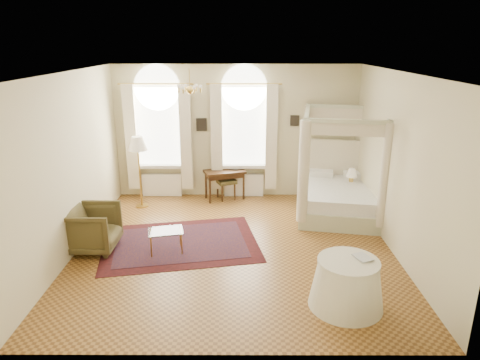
# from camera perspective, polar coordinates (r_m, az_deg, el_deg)

# --- Properties ---
(ground) EXTENTS (6.00, 6.00, 0.00)m
(ground) POSITION_cam_1_polar(r_m,az_deg,el_deg) (8.40, -0.76, -8.94)
(ground) COLOR olive
(ground) RESTS_ON ground
(room_walls) EXTENTS (6.00, 6.00, 6.00)m
(room_walls) POSITION_cam_1_polar(r_m,az_deg,el_deg) (7.71, -0.82, 4.29)
(room_walls) COLOR beige
(room_walls) RESTS_ON ground
(window_left) EXTENTS (1.62, 0.27, 3.29)m
(window_left) POSITION_cam_1_polar(r_m,az_deg,el_deg) (10.81, -10.72, 5.30)
(window_left) COLOR white
(window_left) RESTS_ON room_walls
(window_right) EXTENTS (1.62, 0.27, 3.29)m
(window_right) POSITION_cam_1_polar(r_m,az_deg,el_deg) (10.62, 0.53, 5.38)
(window_right) COLOR white
(window_right) RESTS_ON room_walls
(chandelier) EXTENTS (0.51, 0.45, 0.50)m
(chandelier) POSITION_cam_1_polar(r_m,az_deg,el_deg) (8.80, -6.72, 12.00)
(chandelier) COLOR #B5913C
(chandelier) RESTS_ON room_walls
(wall_pictures) EXTENTS (2.54, 0.03, 0.39)m
(wall_pictures) POSITION_cam_1_polar(r_m,az_deg,el_deg) (10.64, -0.08, 7.62)
(wall_pictures) COLOR black
(wall_pictures) RESTS_ON room_walls
(canopy_bed) EXTENTS (2.13, 2.46, 2.38)m
(canopy_bed) POSITION_cam_1_polar(r_m,az_deg,el_deg) (9.99, 13.09, -1.58)
(canopy_bed) COLOR #BCBE9B
(canopy_bed) RESTS_ON ground
(nightstand) EXTENTS (0.43, 0.39, 0.60)m
(nightstand) POSITION_cam_1_polar(r_m,az_deg,el_deg) (10.58, 14.21, -1.93)
(nightstand) COLOR #321E0D
(nightstand) RESTS_ON ground
(nightstand_lamp) EXTENTS (0.25, 0.25, 0.36)m
(nightstand_lamp) POSITION_cam_1_polar(r_m,az_deg,el_deg) (10.38, 14.67, 0.82)
(nightstand_lamp) COLOR #B5913C
(nightstand_lamp) RESTS_ON nightstand
(writing_desk) EXTENTS (1.10, 0.81, 0.74)m
(writing_desk) POSITION_cam_1_polar(r_m,az_deg,el_deg) (10.68, -2.07, 0.71)
(writing_desk) COLOR #321E0D
(writing_desk) RESTS_ON ground
(laptop) EXTENTS (0.34, 0.29, 0.02)m
(laptop) POSITION_cam_1_polar(r_m,az_deg,el_deg) (10.75, -0.87, 1.50)
(laptop) COLOR black
(laptop) RESTS_ON writing_desk
(stool) EXTENTS (0.59, 0.59, 0.52)m
(stool) POSITION_cam_1_polar(r_m,az_deg,el_deg) (10.74, -1.88, -0.34)
(stool) COLOR #48411E
(stool) RESTS_ON ground
(armchair) EXTENTS (0.96, 0.93, 0.87)m
(armchair) POSITION_cam_1_polar(r_m,az_deg,el_deg) (8.62, -19.15, -6.12)
(armchair) COLOR #473D1E
(armchair) RESTS_ON ground
(coffee_table) EXTENTS (0.72, 0.58, 0.44)m
(coffee_table) POSITION_cam_1_polar(r_m,az_deg,el_deg) (8.19, -9.90, -6.91)
(coffee_table) COLOR white
(coffee_table) RESTS_ON ground
(floor_lamp) EXTENTS (0.44, 0.44, 1.72)m
(floor_lamp) POSITION_cam_1_polar(r_m,az_deg,el_deg) (10.22, -13.48, 4.27)
(floor_lamp) COLOR #B5913C
(floor_lamp) RESTS_ON ground
(oriental_rug) EXTENTS (3.34, 2.66, 0.01)m
(oriental_rug) POSITION_cam_1_polar(r_m,az_deg,el_deg) (8.63, -7.91, -8.31)
(oriental_rug) COLOR #461011
(oriental_rug) RESTS_ON ground
(side_table) EXTENTS (1.11, 1.11, 0.76)m
(side_table) POSITION_cam_1_polar(r_m,az_deg,el_deg) (6.74, 14.05, -13.25)
(side_table) COLOR white
(side_table) RESTS_ON ground
(book) EXTENTS (0.30, 0.34, 0.03)m
(book) POSITION_cam_1_polar(r_m,az_deg,el_deg) (6.59, 15.33, -10.11)
(book) COLOR black
(book) RESTS_ON side_table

